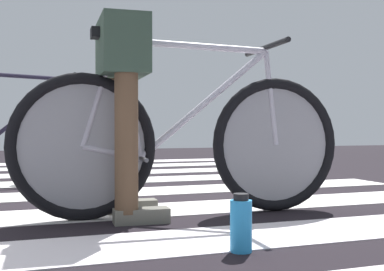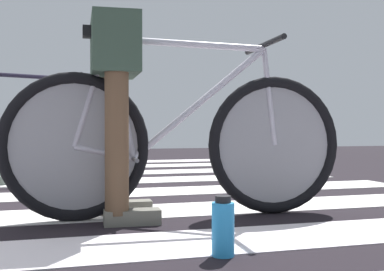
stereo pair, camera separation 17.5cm
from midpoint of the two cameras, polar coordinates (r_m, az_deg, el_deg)
name	(u,v)px [view 1 (the left image)]	position (r m, az deg, el deg)	size (l,w,h in m)	color
ground	(26,201)	(3.28, -20.07, -7.21)	(18.00, 14.00, 0.02)	black
crosswalk_markings	(28,197)	(3.39, -19.77, -6.72)	(5.45, 6.52, 0.00)	silver
bicycle_1_of_2	(184,140)	(2.50, -2.84, -0.57)	(1.74, 0.52, 0.93)	black
cyclist_1_of_2	(123,90)	(2.46, -9.94, 5.25)	(0.33, 0.42, 0.98)	brown
bicycle_2_of_2	(12,135)	(4.27, -21.14, 0.00)	(1.73, 0.52, 0.93)	black
water_bottle	(241,224)	(1.80, 3.08, -10.33)	(0.08, 0.08, 0.21)	#2996E1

